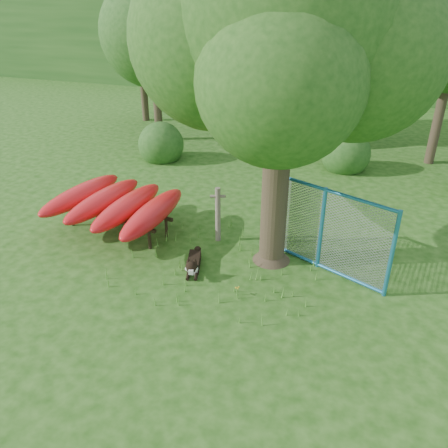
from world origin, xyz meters
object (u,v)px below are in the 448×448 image
at_px(oak_tree, 283,34).
at_px(kayak_rack, 116,203).
at_px(fence_section, 321,229).
at_px(husky_dog, 193,264).

xyz_separation_m(oak_tree, kayak_rack, (-4.31, -0.12, -4.26)).
xyz_separation_m(oak_tree, fence_section, (1.14, 0.08, -4.08)).
bearing_deg(fence_section, oak_tree, -153.75).
height_order(oak_tree, husky_dog, oak_tree).
bearing_deg(oak_tree, fence_section, 4.02).
bearing_deg(husky_dog, oak_tree, 18.27).
distance_m(kayak_rack, husky_dog, 3.05).
bearing_deg(kayak_rack, oak_tree, 8.89).
xyz_separation_m(oak_tree, husky_dog, (-1.53, -1.19, -4.91)).
relative_size(kayak_rack, husky_dog, 2.98).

